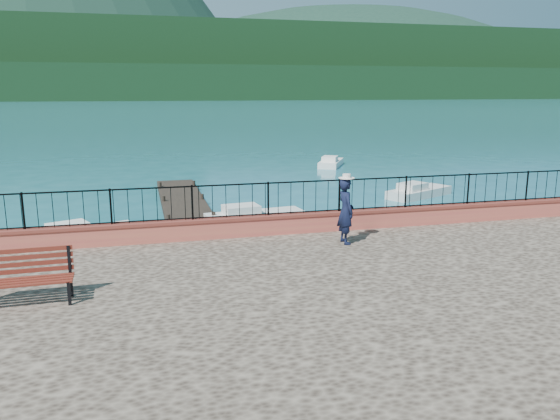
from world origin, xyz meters
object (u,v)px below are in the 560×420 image
park_bench (22,289)px  boat_2 (419,189)px  boat_1 (255,213)px  boat_0 (85,231)px  person (346,211)px  boat_5 (331,161)px

park_bench → boat_2: size_ratio=0.51×
boat_1 → boat_2: bearing=13.2°
boat_0 → person: bearing=-63.8°
park_bench → person: 8.25m
park_bench → boat_0: park_bench is taller
boat_0 → boat_5: (15.37, 16.73, 0.00)m
person → boat_0: person is taller
boat_2 → boat_5: size_ratio=1.10×
park_bench → boat_5: 30.17m
boat_5 → park_bench: bearing=177.8°
park_bench → person: size_ratio=1.08×
person → boat_2: person is taller
park_bench → boat_1: 12.51m
boat_1 → boat_5: 17.71m
boat_5 → boat_0: bearing=166.6°
boat_0 → boat_2: size_ratio=0.97×
boat_1 → boat_5: bearing=53.3°
park_bench → boat_1: park_bench is taller
boat_1 → boat_0: bearing=-175.1°
boat_0 → boat_5: bearing=24.3°
boat_0 → park_bench: bearing=-115.2°
person → boat_5: 24.52m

